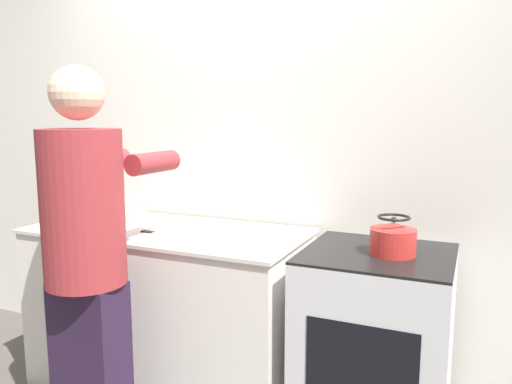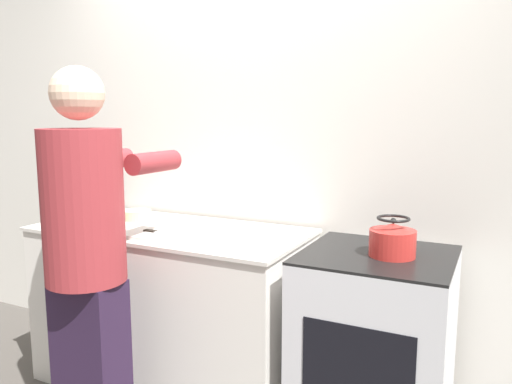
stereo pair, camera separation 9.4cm
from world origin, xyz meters
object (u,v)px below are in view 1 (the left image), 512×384
Objects in this scene: knife at (157,233)px; bowl_prep at (131,216)px; oven at (375,348)px; canister_jar at (102,202)px; cutting_board at (148,235)px; kettle at (393,238)px; person at (87,251)px.

bowl_prep is (-0.37, 0.28, 0.01)m from knife.
oven is 1.17m from knife.
knife is 1.43× the size of canister_jar.
kettle is (1.17, 0.14, 0.07)m from cutting_board.
bowl_prep is (-1.44, 0.14, 0.46)m from oven.
cutting_board is 0.45m from bowl_prep.
knife is at bearing -29.80° from canister_jar.
kettle is (1.13, 0.13, 0.06)m from knife.
person is 1.30m from kettle.
oven is at bearing 10.02° from knife.
canister_jar is at bearing 147.73° from cutting_board.
oven is 0.52m from kettle.
canister_jar is at bearing 160.48° from bowl_prep.
person is 0.44m from knife.
person is 1.04m from canister_jar.
knife is 0.98× the size of kettle.
cutting_board is 1.95× the size of kettle.
knife is at bearing 84.13° from person.
bowl_prep reaches higher than knife.
canister_jar is (-1.75, 0.25, 0.50)m from oven.
person reaches higher than oven.
oven is 4.56× the size of kettle.
bowl_prep is 0.33m from canister_jar.
cutting_board is at bearing -32.27° from canister_jar.
oven is 1.34m from person.
knife is at bearing -37.01° from bowl_prep.
oven is at bearing -5.57° from bowl_prep.
oven is 1.20m from cutting_board.
person is (-1.11, -0.58, 0.47)m from oven.
kettle reaches higher than oven.
canister_jar is (-0.65, 0.41, 0.06)m from cutting_board.
kettle is 1.51m from bowl_prep.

